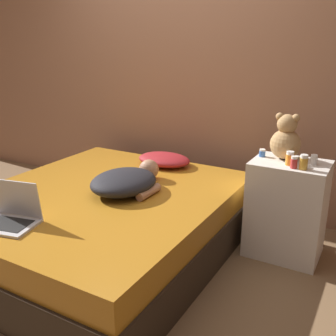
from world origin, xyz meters
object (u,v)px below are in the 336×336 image
(bottle_blue, at_px, (262,153))
(laptop, at_px, (9,215))
(bottle_white, at_px, (314,160))
(person_lying, at_px, (127,181))
(bottle_amber, at_px, (304,162))
(pillow, at_px, (164,159))
(teddy_bear, at_px, (286,139))
(bottle_orange, at_px, (290,158))
(bottle_red, at_px, (294,162))

(bottle_blue, bearing_deg, laptop, -129.62)
(laptop, bearing_deg, bottle_white, 29.37)
(person_lying, relative_size, bottle_amber, 6.68)
(pillow, height_order, person_lying, person_lying)
(laptop, relative_size, teddy_bear, 1.20)
(laptop, distance_m, bottle_amber, 1.87)
(laptop, xyz_separation_m, bottle_orange, (1.33, 1.23, 0.23))
(laptop, height_order, teddy_bear, teddy_bear)
(laptop, distance_m, teddy_bear, 1.89)
(bottle_red, distance_m, bottle_orange, 0.07)
(bottle_white, bearing_deg, laptop, -138.05)
(bottle_white, bearing_deg, teddy_bear, 168.00)
(teddy_bear, relative_size, bottle_white, 4.67)
(bottle_red, distance_m, bottle_blue, 0.31)
(bottle_orange, bearing_deg, teddy_bear, 117.18)
(pillow, relative_size, bottle_blue, 8.51)
(person_lying, relative_size, bottle_white, 9.62)
(bottle_red, bearing_deg, bottle_orange, 125.92)
(person_lying, xyz_separation_m, bottle_white, (1.18, 0.54, 0.19))
(laptop, distance_m, bottle_orange, 1.83)
(teddy_bear, distance_m, bottle_amber, 0.27)
(bottle_red, relative_size, bottle_amber, 0.82)
(pillow, xyz_separation_m, bottle_white, (1.25, -0.12, 0.22))
(laptop, bearing_deg, teddy_bear, 34.73)
(bottle_white, bearing_deg, person_lying, -155.39)
(bottle_red, height_order, bottle_blue, bottle_red)
(bottle_amber, height_order, bottle_white, bottle_amber)
(bottle_white, bearing_deg, bottle_orange, -147.52)
(bottle_orange, bearing_deg, bottle_red, -54.08)
(pillow, bearing_deg, bottle_orange, -10.90)
(laptop, bearing_deg, bottle_blue, 37.80)
(pillow, distance_m, teddy_bear, 1.09)
(bottle_amber, relative_size, bottle_white, 1.44)
(person_lying, height_order, bottle_red, bottle_red)
(bottle_amber, bearing_deg, teddy_bear, 132.31)
(teddy_bear, height_order, bottle_amber, teddy_bear)
(laptop, bearing_deg, bottle_red, 28.02)
(person_lying, distance_m, bottle_amber, 1.22)
(pillow, height_order, bottle_blue, bottle_blue)
(laptop, height_order, bottle_white, bottle_white)
(teddy_bear, bearing_deg, pillow, 175.64)
(laptop, xyz_separation_m, bottle_white, (1.47, 1.32, 0.21))
(laptop, relative_size, bottle_blue, 7.03)
(bottle_red, xyz_separation_m, bottle_orange, (-0.04, 0.06, 0.01))
(bottle_orange, xyz_separation_m, bottle_blue, (-0.22, 0.11, -0.02))
(person_lying, bearing_deg, bottle_white, 25.60)
(pillow, bearing_deg, laptop, -98.69)
(bottle_amber, distance_m, bottle_orange, 0.11)
(bottle_orange, bearing_deg, bottle_amber, -27.51)
(bottle_red, relative_size, bottle_white, 1.18)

